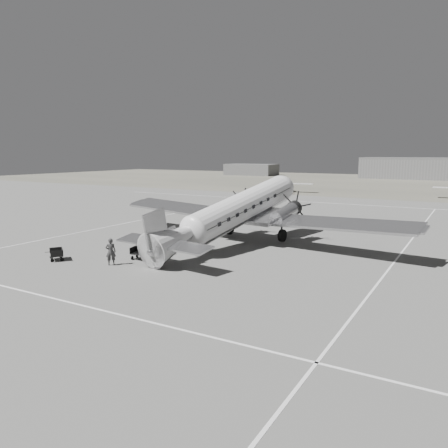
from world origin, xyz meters
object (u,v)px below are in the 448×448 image
at_px(light_plane_left, 287,187).
at_px(ground_crew, 111,252).
at_px(dc3_airliner, 235,213).
at_px(ramp_agent, 157,243).
at_px(passenger, 169,244).
at_px(baggage_cart_far, 56,254).
at_px(baggage_cart_near, 142,253).
at_px(shed_secondary, 251,170).
at_px(hangar_main, 433,168).

bearing_deg(light_plane_left, ground_crew, -87.97).
xyz_separation_m(dc3_airliner, ramp_agent, (-3.58, -6.36, -1.89)).
bearing_deg(passenger, dc3_airliner, -29.25).
bearing_deg(ground_crew, passenger, -143.56).
relative_size(dc3_airliner, baggage_cart_far, 19.73).
xyz_separation_m(light_plane_left, baggage_cart_near, (11.99, -59.53, -0.62)).
distance_m(shed_secondary, ground_crew, 131.53).
bearing_deg(light_plane_left, baggage_cart_far, -92.29).
xyz_separation_m(light_plane_left, passenger, (12.35, -56.55, -0.37)).
bearing_deg(ramp_agent, passenger, -3.08).
xyz_separation_m(shed_secondary, baggage_cart_far, (44.64, -122.90, -1.57)).
distance_m(hangar_main, dc3_airliner, 116.63).
bearing_deg(shed_secondary, ground_crew, -67.98).
bearing_deg(ground_crew, ramp_agent, -145.19).
relative_size(baggage_cart_far, ground_crew, 0.77).
distance_m(dc3_airliner, baggage_cart_far, 14.91).
height_order(baggage_cart_near, ground_crew, ground_crew).
distance_m(hangar_main, ground_crew, 127.40).
xyz_separation_m(hangar_main, baggage_cart_far, (-15.36, -127.90, -2.87)).
bearing_deg(shed_secondary, baggage_cart_near, -67.25).
height_order(hangar_main, dc3_airliner, hangar_main).
bearing_deg(baggage_cart_far, light_plane_left, 131.68).
relative_size(baggage_cart_near, ramp_agent, 0.85).
xyz_separation_m(ground_crew, passenger, (1.17, 5.43, -0.27)).
bearing_deg(light_plane_left, ramp_agent, -86.30).
height_order(dc3_airliner, baggage_cart_far, dc3_airliner).
bearing_deg(shed_secondary, ramp_agent, -66.88).
height_order(shed_secondary, baggage_cart_near, shed_secondary).
xyz_separation_m(dc3_airliner, light_plane_left, (-15.77, 51.52, -1.78)).
bearing_deg(dc3_airliner, shed_secondary, 122.75).
xyz_separation_m(dc3_airliner, baggage_cart_near, (-3.78, -8.01, -2.40)).
bearing_deg(ramp_agent, dc3_airliner, -25.50).
bearing_deg(ground_crew, light_plane_left, -121.21).
height_order(shed_secondary, baggage_cart_far, shed_secondary).
distance_m(shed_secondary, passenger, 126.97).
bearing_deg(dc3_airliner, ramp_agent, -112.42).
height_order(shed_secondary, ground_crew, shed_secondary).
relative_size(baggage_cart_far, ramp_agent, 0.78).
distance_m(baggage_cart_near, baggage_cart_far, 6.46).
bearing_deg(ground_crew, baggage_cart_far, -29.71).
xyz_separation_m(shed_secondary, baggage_cart_near, (50.11, -119.48, -1.53)).
distance_m(hangar_main, baggage_cart_far, 128.85).
relative_size(shed_secondary, light_plane_left, 1.71).
height_order(dc3_airliner, passenger, dc3_airliner).
bearing_deg(baggage_cart_far, ground_crew, 47.50).
bearing_deg(hangar_main, baggage_cart_far, -96.85).
bearing_deg(baggage_cart_far, shed_secondary, 145.73).
distance_m(baggage_cart_far, passenger, 8.67).
xyz_separation_m(hangar_main, light_plane_left, (-21.88, -64.95, -2.21)).
height_order(light_plane_left, passenger, light_plane_left).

